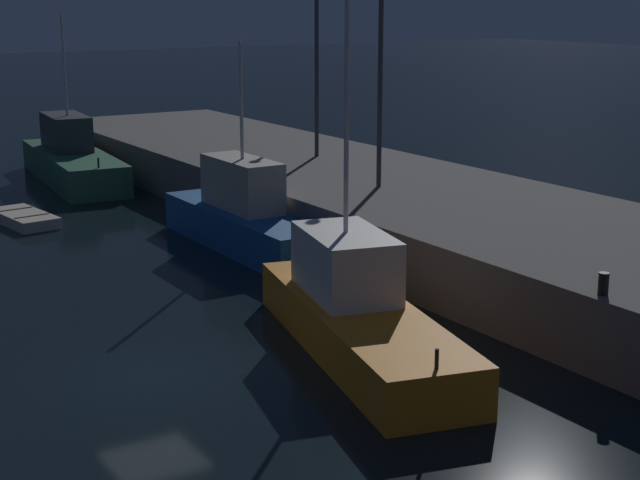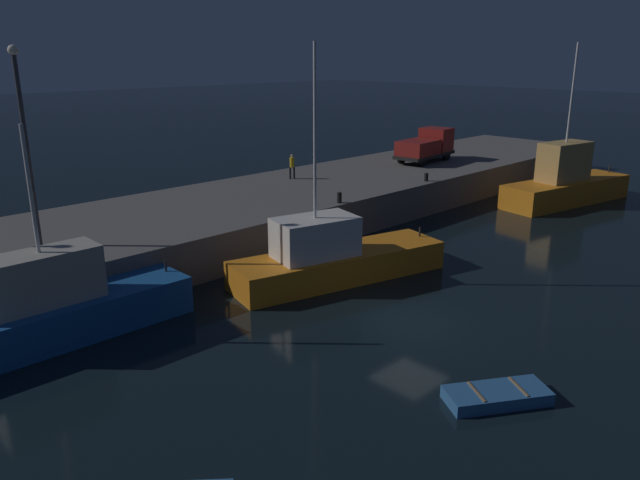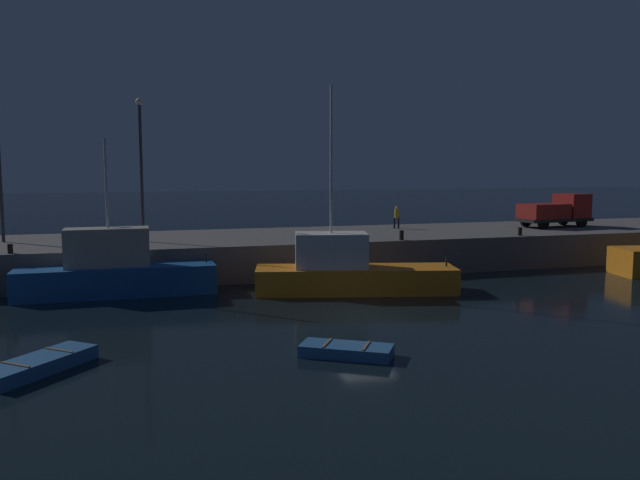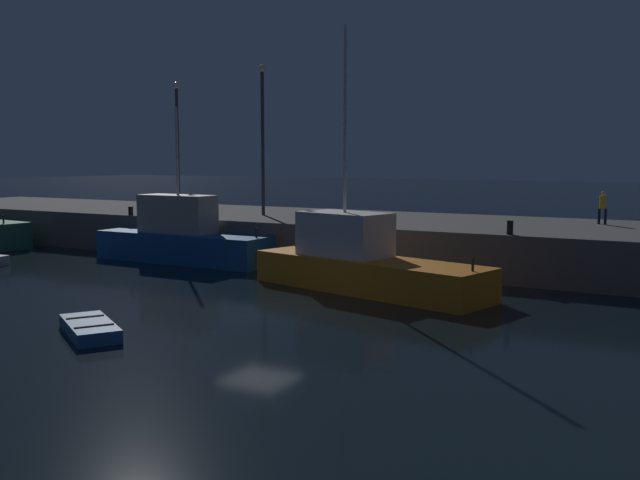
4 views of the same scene
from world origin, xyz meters
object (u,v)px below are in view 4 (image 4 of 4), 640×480
dockworker (603,205)px  bollard_west (510,228)px  bollard_central (131,210)px  dinghy_orange_near (90,328)px  lamp_post_west (177,135)px  fishing_boat_orange (183,239)px  fishing_boat_white (362,263)px  lamp_post_east (263,129)px

dockworker → bollard_west: bearing=-111.0°
bollard_central → dinghy_orange_near: bearing=-49.5°
bollard_west → bollard_central: (-22.51, 0.06, -0.05)m
bollard_central → bollard_west: bearing=-0.1°
lamp_post_west → bollard_central: size_ratio=16.33×
lamp_post_west → dockworker: 26.89m
bollard_west → dinghy_orange_near: bearing=-119.9°
fishing_boat_orange → bollard_west: bearing=5.1°
fishing_boat_white → fishing_boat_orange: (-12.21, 2.90, 0.09)m
lamp_post_west → bollard_central: bearing=-77.3°
fishing_boat_orange → bollard_west: fishing_boat_orange is taller
fishing_boat_white → dinghy_orange_near: 12.02m
fishing_boat_orange → lamp_post_west: (-6.59, 7.45, 5.83)m
dinghy_orange_near → dockworker: size_ratio=2.07×
fishing_boat_white → lamp_post_east: 14.75m
bollard_central → fishing_boat_white: bearing=-14.4°
fishing_boat_white → dockworker: (7.78, 11.64, 2.04)m
fishing_boat_orange → dinghy_orange_near: size_ratio=2.95×
lamp_post_east → dockworker: lamp_post_east is taller
fishing_boat_white → bollard_west: fishing_boat_white is taller
dinghy_orange_near → lamp_post_east: lamp_post_east is taller
bollard_west → bollard_central: bearing=179.9°
lamp_post_west → dockworker: (26.58, 1.28, -3.88)m
fishing_boat_white → dockworker: 14.15m
fishing_boat_orange → dinghy_orange_near: bearing=-60.0°
fishing_boat_white → lamp_post_west: 22.26m
lamp_post_west → bollard_west: 24.96m
fishing_boat_white → dinghy_orange_near: size_ratio=3.21×
fishing_boat_white → fishing_boat_orange: 12.55m
fishing_boat_white → dinghy_orange_near: bearing=-109.6°
lamp_post_east → dockworker: (18.36, 3.37, -4.08)m
fishing_boat_white → bollard_central: (-17.48, 4.49, 1.33)m
fishing_boat_white → bollard_central: size_ratio=21.98×
lamp_post_west → lamp_post_east: (8.22, -2.09, 0.20)m
dinghy_orange_near → dockworker: (11.81, 22.92, 2.97)m
fishing_boat_white → bollard_central: 18.10m
fishing_boat_orange → lamp_post_west: 11.53m
fishing_boat_white → dinghy_orange_near: fishing_boat_white is taller
fishing_boat_orange → lamp_post_east: (1.63, 5.37, 6.03)m
fishing_boat_orange → lamp_post_west: bearing=131.5°
lamp_post_east → bollard_west: size_ratio=14.23×
bollard_west → bollard_central: 22.51m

